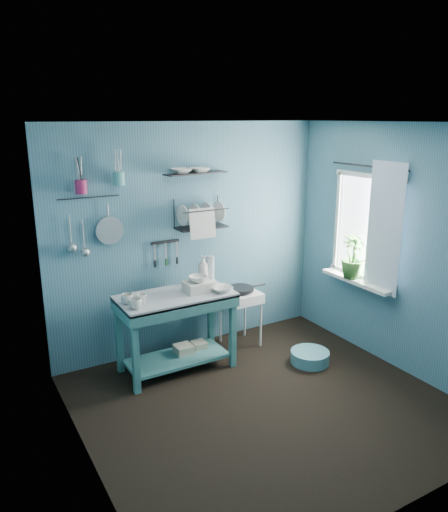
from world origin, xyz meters
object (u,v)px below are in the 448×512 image
water_bottle (210,268)px  mug_mid (142,299)px  colander (110,231)px  mug_right (127,299)px  mug_left (135,304)px  wash_tub (198,286)px  utensil_cup_magenta (81,187)px  work_counter (176,332)px  storage_tin_large (184,355)px  dish_rack (201,213)px  soap_bottle (203,269)px  storage_tin_small (199,350)px  utensil_cup_teal (119,178)px  frying_pan (241,289)px  potted_plant (353,257)px  floor_basin (310,357)px

water_bottle → mug_mid: bearing=-162.7°
colander → mug_right: bearing=-90.1°
mug_left → wash_tub: wash_tub is taller
water_bottle → utensil_cup_magenta: bearing=171.8°
work_counter → water_bottle: water_bottle is taller
mug_mid → storage_tin_large: 0.90m
wash_tub → storage_tin_large: 0.78m
water_bottle → mug_left: bearing=-159.2°
work_counter → dish_rack: (0.48, 0.35, 1.13)m
soap_bottle → water_bottle: 0.10m
wash_tub → storage_tin_small: bearing=63.4°
utensil_cup_teal → storage_tin_large: 1.95m
work_counter → mug_right: size_ratio=9.44×
storage_tin_large → storage_tin_small: size_ratio=1.10×
mug_left → storage_tin_small: mug_left is taller
frying_pan → soap_bottle: bearing=177.3°
water_bottle → mug_right: bearing=-167.8°
soap_bottle → water_bottle: size_ratio=1.07×
mug_mid → storage_tin_small: bearing=11.6°
soap_bottle → storage_tin_small: soap_bottle is taller
mug_mid → utensil_cup_magenta: size_ratio=0.77×
utensil_cup_magenta → utensil_cup_teal: 0.38m
utensil_cup_teal → storage_tin_small: (0.68, -0.32, -1.86)m
soap_bottle → work_counter: bearing=-154.5°
soap_bottle → mug_right: bearing=-167.7°
mug_right → wash_tub: wash_tub is taller
mug_mid → wash_tub: 0.63m
potted_plant → storage_tin_small: 1.97m
water_bottle → storage_tin_small: (-0.22, -0.14, -0.86)m
mug_right → colander: colander is taller
water_bottle → storage_tin_small: size_ratio=1.40×
dish_rack → potted_plant: size_ratio=1.15×
dish_rack → potted_plant: dish_rack is taller
utensil_cup_magenta → utensil_cup_teal: size_ratio=1.00×
soap_bottle → utensil_cup_teal: utensil_cup_teal is taller
dish_rack → utensil_cup_teal: (-0.87, 0.05, 0.42)m
mug_left → utensil_cup_teal: (0.10, 0.56, 1.09)m
wash_tub → dish_rack: size_ratio=0.51×
storage_tin_large → utensil_cup_teal: bearing=143.9°
mug_right → floor_basin: bearing=-18.3°
mug_right → soap_bottle: 0.95m
mug_right → frying_pan: (1.38, 0.18, -0.20)m
mug_left → colander: (-0.02, 0.59, 0.58)m
mug_mid → wash_tub: (0.63, 0.04, 0.00)m
water_bottle → floor_basin: size_ratio=0.68×
water_bottle → utensil_cup_teal: size_ratio=2.15×
storage_tin_large → utensil_cup_magenta: bearing=157.5°
utensil_cup_magenta → utensil_cup_teal: bearing=0.0°
work_counter → utensil_cup_teal: 1.65m
dish_rack → utensil_cup_teal: size_ratio=4.23×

